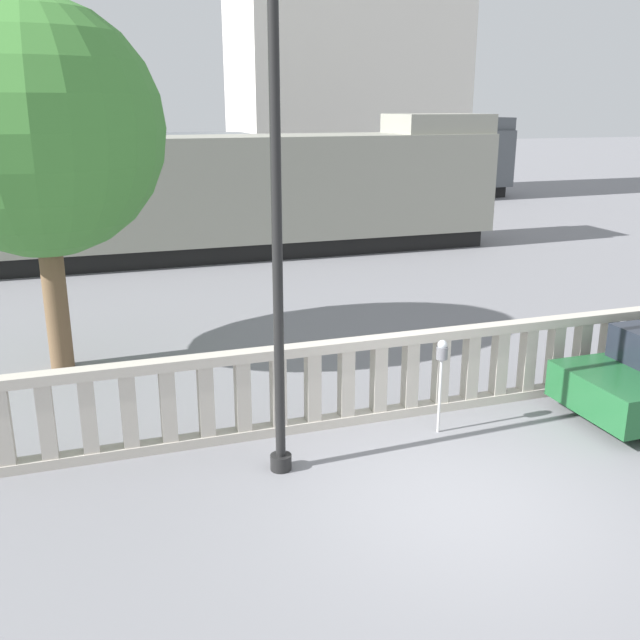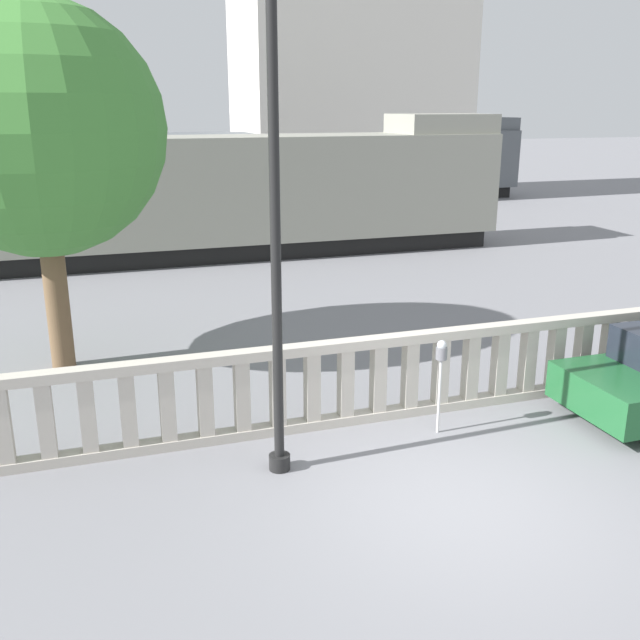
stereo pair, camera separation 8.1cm
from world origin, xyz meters
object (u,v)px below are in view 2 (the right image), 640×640
parking_meter (441,360)px  train_near (69,201)px  train_far (304,166)px  lamppost (274,159)px  tree_left (38,130)px

parking_meter → train_near: bearing=110.6°
parking_meter → train_far: train_far is taller
parking_meter → train_far: bearing=77.4°
lamppost → parking_meter: (2.42, 0.33, -2.80)m
train_near → train_far: size_ratio=1.22×
lamppost → train_far: bearing=72.3°
train_far → tree_left: tree_left is taller
lamppost → train_far: (7.81, 24.52, -2.17)m
lamppost → parking_meter: 3.72m
parking_meter → train_near: 14.01m
train_far → train_near: bearing=-132.9°
train_near → train_far: train_near is taller
tree_left → train_far: bearing=62.0°
lamppost → train_far: size_ratio=0.30×
tree_left → parking_meter: bearing=-41.2°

